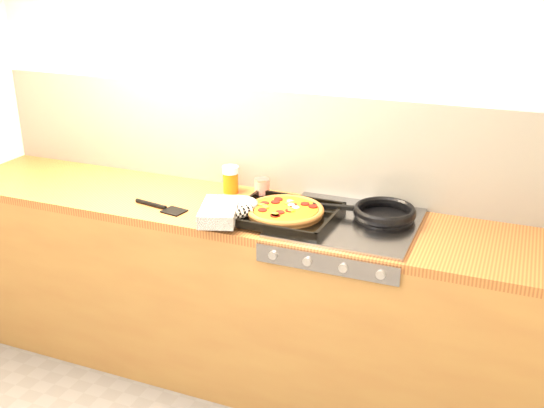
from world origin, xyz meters
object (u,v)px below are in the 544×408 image
at_px(pizza_on_tray, 268,211).
at_px(frying_pan, 383,213).
at_px(juice_glass, 231,179).
at_px(tomato_can, 262,189).

distance_m(pizza_on_tray, frying_pan, 0.51).
bearing_deg(juice_glass, pizza_on_tray, -40.98).
height_order(pizza_on_tray, juice_glass, juice_glass).
xyz_separation_m(pizza_on_tray, frying_pan, (0.47, 0.19, -0.01)).
height_order(frying_pan, tomato_can, tomato_can).
bearing_deg(frying_pan, tomato_can, 174.77).
xyz_separation_m(frying_pan, juice_glass, (-0.78, 0.08, 0.03)).
bearing_deg(juice_glass, tomato_can, -8.57).
relative_size(pizza_on_tray, frying_pan, 1.24).
height_order(pizza_on_tray, tomato_can, tomato_can).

